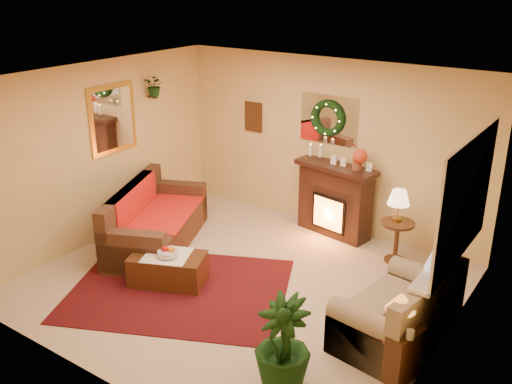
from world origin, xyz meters
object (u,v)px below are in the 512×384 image
Objects in this scene: sofa at (157,217)px; loveseat at (398,304)px; side_table_round at (396,240)px; end_table_square at (395,349)px; coffee_table at (168,268)px; fireplace at (335,199)px.

sofa reaches higher than loveseat.
loveseat is 1.82m from side_table_round.
side_table_round is at bearing 111.39° from end_table_square.
loveseat is at bearing -68.23° from side_table_round.
sofa is 3.90× the size of end_table_square.
end_table_square is 3.03m from coffee_table.
loveseat is 2.74× the size of end_table_square.
end_table_square is (0.20, -0.54, -0.15)m from loveseat.
end_table_square is (1.99, -2.56, -0.28)m from fireplace.
side_table_round is at bearing 2.37° from sofa.
coffee_table is at bearing -160.97° from loveseat.
end_table_square is at bearing -34.42° from sofa.
end_table_square is 0.57× the size of coffee_table.
side_table_round reaches higher than end_table_square.
fireplace is at bearing 140.08° from loveseat.
fireplace reaches higher than coffee_table.
end_table_square is at bearing -23.35° from coffee_table.
side_table_round is (-0.67, 1.69, -0.10)m from loveseat.
sofa is 1.17m from coffee_table.
sofa is 1.42× the size of loveseat.
fireplace is 2.70m from loveseat.
fireplace is 2.77m from coffee_table.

